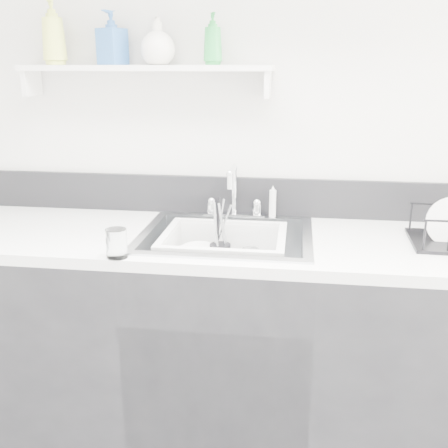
# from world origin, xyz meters

# --- Properties ---
(counter_run) EXTENTS (3.20, 0.62, 0.92)m
(counter_run) POSITION_xyz_m (0.00, 1.19, 0.46)
(counter_run) COLOR black
(counter_run) RESTS_ON ground
(backsplash) EXTENTS (3.20, 0.02, 0.16)m
(backsplash) POSITION_xyz_m (0.00, 1.49, 1.00)
(backsplash) COLOR black
(backsplash) RESTS_ON counter_run
(sink) EXTENTS (0.64, 0.52, 0.20)m
(sink) POSITION_xyz_m (0.00, 1.19, 0.83)
(sink) COLOR silver
(sink) RESTS_ON counter_run
(faucet) EXTENTS (0.26, 0.18, 0.23)m
(faucet) POSITION_xyz_m (0.00, 1.44, 0.98)
(faucet) COLOR silver
(faucet) RESTS_ON counter_run
(side_sprayer) EXTENTS (0.03, 0.03, 0.14)m
(side_sprayer) POSITION_xyz_m (0.16, 1.44, 0.99)
(side_sprayer) COLOR silver
(side_sprayer) RESTS_ON counter_run
(wall_shelf) EXTENTS (1.00, 0.16, 0.12)m
(wall_shelf) POSITION_xyz_m (-0.35, 1.42, 1.51)
(wall_shelf) COLOR silver
(wall_shelf) RESTS_ON room_shell
(wash_tub) EXTENTS (0.57, 0.52, 0.18)m
(wash_tub) POSITION_xyz_m (-0.01, 1.19, 0.84)
(wash_tub) COLOR silver
(wash_tub) RESTS_ON sink
(plate_stack) EXTENTS (0.26, 0.25, 0.10)m
(plate_stack) POSITION_xyz_m (-0.10, 1.17, 0.79)
(plate_stack) COLOR white
(plate_stack) RESTS_ON wash_tub
(utensil_cup) EXTENTS (0.08, 0.08, 0.27)m
(utensil_cup) POSITION_xyz_m (-0.03, 1.23, 0.83)
(utensil_cup) COLOR black
(utensil_cup) RESTS_ON wash_tub
(ladle) EXTENTS (0.29, 0.21, 0.08)m
(ladle) POSITION_xyz_m (-0.07, 1.17, 0.81)
(ladle) COLOR silver
(ladle) RESTS_ON wash_tub
(tumbler_in_tub) EXTENTS (0.09, 0.09, 0.09)m
(tumbler_in_tub) POSITION_xyz_m (0.09, 1.22, 0.81)
(tumbler_in_tub) COLOR white
(tumbler_in_tub) RESTS_ON wash_tub
(tumbler_counter) EXTENTS (0.08, 0.08, 0.10)m
(tumbler_counter) POSITION_xyz_m (-0.32, 0.91, 0.97)
(tumbler_counter) COLOR white
(tumbler_counter) RESTS_ON counter_run
(bowl_small) EXTENTS (0.15, 0.15, 0.03)m
(bowl_small) POSITION_xyz_m (0.08, 1.13, 0.78)
(bowl_small) COLOR white
(bowl_small) RESTS_ON wash_tub
(soap_bottle_a) EXTENTS (0.10, 0.11, 0.24)m
(soap_bottle_a) POSITION_xyz_m (-0.71, 1.40, 1.65)
(soap_bottle_a) COLOR #DFEB61
(soap_bottle_a) RESTS_ON wall_shelf
(soap_bottle_b) EXTENTS (0.12, 0.12, 0.20)m
(soap_bottle_b) POSITION_xyz_m (-0.48, 1.42, 1.63)
(soap_bottle_b) COLOR #2B5EA5
(soap_bottle_b) RESTS_ON wall_shelf
(soap_bottle_c) EXTENTS (0.16, 0.16, 0.17)m
(soap_bottle_c) POSITION_xyz_m (-0.30, 1.42, 1.62)
(soap_bottle_c) COLOR white
(soap_bottle_c) RESTS_ON wall_shelf
(soap_bottle_d) EXTENTS (0.09, 0.09, 0.19)m
(soap_bottle_d) POSITION_xyz_m (-0.08, 1.41, 1.62)
(soap_bottle_d) COLOR green
(soap_bottle_d) RESTS_ON wall_shelf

